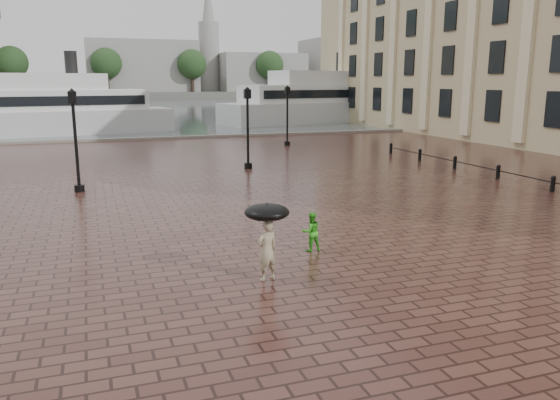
{
  "coord_description": "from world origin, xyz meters",
  "views": [
    {
      "loc": [
        -5.4,
        -15.58,
        4.82
      ],
      "look_at": [
        -0.22,
        -0.72,
        1.4
      ],
      "focal_mm": 35.0,
      "sensor_mm": 36.0,
      "label": 1
    }
  ],
  "objects_px": {
    "child_pedestrian": "(311,232)",
    "ferry_near": "(43,110)",
    "ferry_far": "(321,101)",
    "adult_pedestrian": "(267,250)",
    "street_lamps": "(158,125)"
  },
  "relations": [
    {
      "from": "ferry_far",
      "to": "ferry_near",
      "type": "bearing_deg",
      "value": 178.85
    },
    {
      "from": "street_lamps",
      "to": "ferry_near",
      "type": "xyz_separation_m",
      "value": [
        -7.77,
        21.87,
        -0.05
      ]
    },
    {
      "from": "child_pedestrian",
      "to": "ferry_far",
      "type": "relative_size",
      "value": 0.04
    },
    {
      "from": "street_lamps",
      "to": "child_pedestrian",
      "type": "distance_m",
      "value": 19.2
    },
    {
      "from": "street_lamps",
      "to": "ferry_far",
      "type": "bearing_deg",
      "value": 51.36
    },
    {
      "from": "adult_pedestrian",
      "to": "ferry_far",
      "type": "height_order",
      "value": "ferry_far"
    },
    {
      "from": "ferry_near",
      "to": "ferry_far",
      "type": "height_order",
      "value": "ferry_far"
    },
    {
      "from": "street_lamps",
      "to": "child_pedestrian",
      "type": "height_order",
      "value": "street_lamps"
    },
    {
      "from": "ferry_near",
      "to": "ferry_far",
      "type": "relative_size",
      "value": 0.92
    },
    {
      "from": "child_pedestrian",
      "to": "ferry_near",
      "type": "relative_size",
      "value": 0.05
    },
    {
      "from": "street_lamps",
      "to": "ferry_far",
      "type": "relative_size",
      "value": 0.83
    },
    {
      "from": "adult_pedestrian",
      "to": "child_pedestrian",
      "type": "relative_size",
      "value": 1.32
    },
    {
      "from": "ferry_far",
      "to": "child_pedestrian",
      "type": "bearing_deg",
      "value": -127.11
    },
    {
      "from": "adult_pedestrian",
      "to": "child_pedestrian",
      "type": "distance_m",
      "value": 2.68
    },
    {
      "from": "ferry_near",
      "to": "ferry_far",
      "type": "xyz_separation_m",
      "value": [
        30.57,
        6.66,
        0.21
      ]
    }
  ]
}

